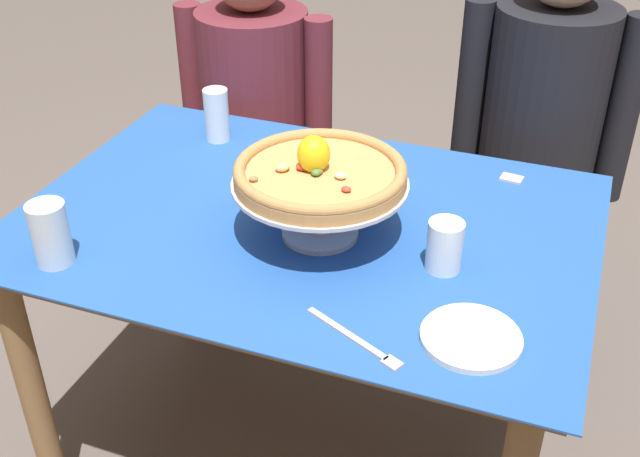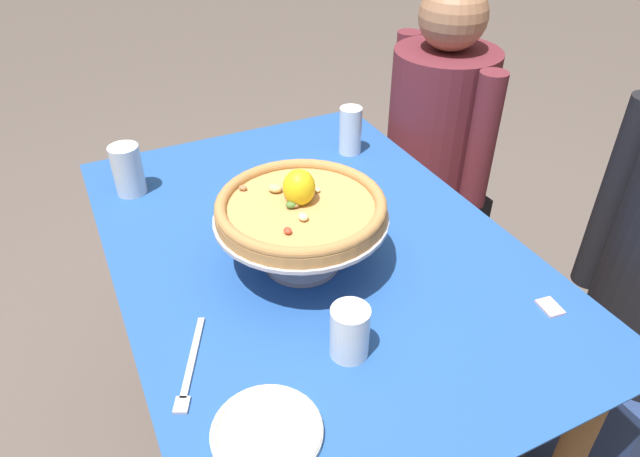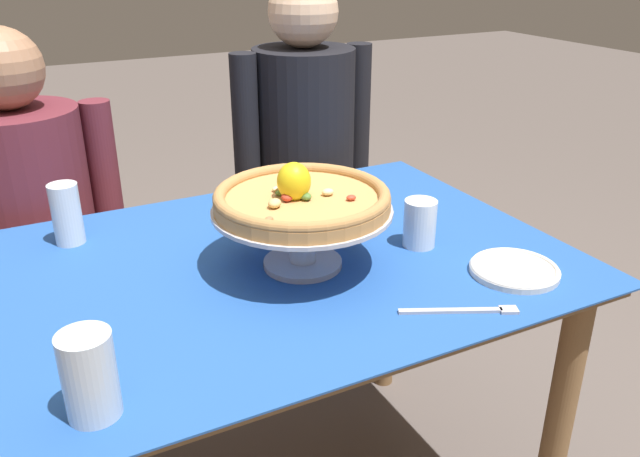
{
  "view_description": "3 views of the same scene",
  "coord_description": "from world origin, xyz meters",
  "px_view_note": "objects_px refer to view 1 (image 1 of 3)",
  "views": [
    {
      "loc": [
        0.53,
        -1.32,
        1.6
      ],
      "look_at": [
        0.06,
        -0.06,
        0.75
      ],
      "focal_mm": 43.68,
      "sensor_mm": 36.0,
      "label": 1
    },
    {
      "loc": [
        0.93,
        -0.43,
        1.5
      ],
      "look_at": [
        0.09,
        -0.02,
        0.83
      ],
      "focal_mm": 32.02,
      "sensor_mm": 36.0,
      "label": 2
    },
    {
      "loc": [
        -0.45,
        -1.11,
        1.33
      ],
      "look_at": [
        0.1,
        -0.03,
        0.79
      ],
      "focal_mm": 36.44,
      "sensor_mm": 36.0,
      "label": 3
    }
  ],
  "objects_px": {
    "pizza_stand": "(320,198)",
    "diner_right": "(534,165)",
    "dinner_fork": "(358,341)",
    "diner_left": "(257,140)",
    "side_plate": "(471,337)",
    "pizza": "(320,172)",
    "water_glass_back_left": "(217,118)",
    "sugar_packet": "(512,178)",
    "water_glass_side_right": "(444,248)",
    "water_glass_front_left": "(51,238)"
  },
  "relations": [
    {
      "from": "pizza_stand",
      "to": "water_glass_side_right",
      "type": "height_order",
      "value": "pizza_stand"
    },
    {
      "from": "pizza_stand",
      "to": "sugar_packet",
      "type": "xyz_separation_m",
      "value": [
        0.34,
        0.38,
        -0.09
      ]
    },
    {
      "from": "pizza_stand",
      "to": "side_plate",
      "type": "relative_size",
      "value": 2.03
    },
    {
      "from": "sugar_packet",
      "to": "diner_left",
      "type": "relative_size",
      "value": 0.04
    },
    {
      "from": "water_glass_back_left",
      "to": "water_glass_front_left",
      "type": "height_order",
      "value": "water_glass_back_left"
    },
    {
      "from": "water_glass_back_left",
      "to": "water_glass_side_right",
      "type": "height_order",
      "value": "water_glass_back_left"
    },
    {
      "from": "diner_left",
      "to": "diner_right",
      "type": "xyz_separation_m",
      "value": [
        0.83,
        0.05,
        0.05
      ]
    },
    {
      "from": "pizza",
      "to": "water_glass_side_right",
      "type": "distance_m",
      "value": 0.29
    },
    {
      "from": "water_glass_side_right",
      "to": "pizza",
      "type": "bearing_deg",
      "value": 174.01
    },
    {
      "from": "pizza",
      "to": "side_plate",
      "type": "distance_m",
      "value": 0.45
    },
    {
      "from": "pizza_stand",
      "to": "diner_left",
      "type": "height_order",
      "value": "diner_left"
    },
    {
      "from": "water_glass_front_left",
      "to": "pizza",
      "type": "bearing_deg",
      "value": 31.09
    },
    {
      "from": "water_glass_front_left",
      "to": "diner_left",
      "type": "relative_size",
      "value": 0.11
    },
    {
      "from": "side_plate",
      "to": "diner_right",
      "type": "height_order",
      "value": "diner_right"
    },
    {
      "from": "pizza",
      "to": "dinner_fork",
      "type": "height_order",
      "value": "pizza"
    },
    {
      "from": "dinner_fork",
      "to": "diner_left",
      "type": "relative_size",
      "value": 0.18
    },
    {
      "from": "pizza_stand",
      "to": "water_glass_front_left",
      "type": "distance_m",
      "value": 0.53
    },
    {
      "from": "diner_left",
      "to": "water_glass_front_left",
      "type": "bearing_deg",
      "value": -89.28
    },
    {
      "from": "pizza_stand",
      "to": "water_glass_back_left",
      "type": "xyz_separation_m",
      "value": [
        -0.4,
        0.33,
        -0.03
      ]
    },
    {
      "from": "dinner_fork",
      "to": "water_glass_side_right",
      "type": "bearing_deg",
      "value": 72.12
    },
    {
      "from": "pizza_stand",
      "to": "dinner_fork",
      "type": "relative_size",
      "value": 1.78
    },
    {
      "from": "water_glass_side_right",
      "to": "diner_right",
      "type": "distance_m",
      "value": 0.79
    },
    {
      "from": "water_glass_back_left",
      "to": "side_plate",
      "type": "xyz_separation_m",
      "value": [
        0.76,
        -0.55,
        -0.05
      ]
    },
    {
      "from": "side_plate",
      "to": "dinner_fork",
      "type": "height_order",
      "value": "side_plate"
    },
    {
      "from": "dinner_fork",
      "to": "water_glass_back_left",
      "type": "bearing_deg",
      "value": 132.93
    },
    {
      "from": "diner_right",
      "to": "pizza_stand",
      "type": "bearing_deg",
      "value": -116.17
    },
    {
      "from": "side_plate",
      "to": "dinner_fork",
      "type": "distance_m",
      "value": 0.19
    },
    {
      "from": "pizza_stand",
      "to": "diner_left",
      "type": "bearing_deg",
      "value": 124.07
    },
    {
      "from": "pizza_stand",
      "to": "dinner_fork",
      "type": "xyz_separation_m",
      "value": [
        0.18,
        -0.29,
        -0.09
      ]
    },
    {
      "from": "water_glass_back_left",
      "to": "diner_right",
      "type": "height_order",
      "value": "diner_right"
    },
    {
      "from": "pizza_stand",
      "to": "water_glass_side_right",
      "type": "relative_size",
      "value": 3.45
    },
    {
      "from": "pizza",
      "to": "side_plate",
      "type": "bearing_deg",
      "value": -31.64
    },
    {
      "from": "pizza_stand",
      "to": "diner_right",
      "type": "relative_size",
      "value": 0.29
    },
    {
      "from": "water_glass_back_left",
      "to": "diner_left",
      "type": "xyz_separation_m",
      "value": [
        -0.06,
        0.36,
        -0.24
      ]
    },
    {
      "from": "diner_left",
      "to": "diner_right",
      "type": "distance_m",
      "value": 0.83
    },
    {
      "from": "sugar_packet",
      "to": "diner_left",
      "type": "height_order",
      "value": "diner_left"
    },
    {
      "from": "pizza_stand",
      "to": "water_glass_back_left",
      "type": "relative_size",
      "value": 2.65
    },
    {
      "from": "pizza",
      "to": "dinner_fork",
      "type": "distance_m",
      "value": 0.37
    },
    {
      "from": "pizza",
      "to": "sugar_packet",
      "type": "relative_size",
      "value": 6.9
    },
    {
      "from": "pizza",
      "to": "water_glass_back_left",
      "type": "relative_size",
      "value": 2.56
    },
    {
      "from": "pizza",
      "to": "side_plate",
      "type": "relative_size",
      "value": 1.97
    },
    {
      "from": "water_glass_side_right",
      "to": "side_plate",
      "type": "relative_size",
      "value": 0.59
    },
    {
      "from": "pizza",
      "to": "diner_right",
      "type": "relative_size",
      "value": 0.28
    },
    {
      "from": "pizza_stand",
      "to": "dinner_fork",
      "type": "height_order",
      "value": "pizza_stand"
    },
    {
      "from": "sugar_packet",
      "to": "water_glass_front_left",
      "type": "bearing_deg",
      "value": -140.39
    },
    {
      "from": "pizza_stand",
      "to": "diner_right",
      "type": "bearing_deg",
      "value": 63.83
    },
    {
      "from": "water_glass_side_right",
      "to": "dinner_fork",
      "type": "relative_size",
      "value": 0.52
    },
    {
      "from": "side_plate",
      "to": "sugar_packet",
      "type": "height_order",
      "value": "side_plate"
    },
    {
      "from": "water_glass_side_right",
      "to": "diner_right",
      "type": "xyz_separation_m",
      "value": [
        0.1,
        0.76,
        -0.18
      ]
    },
    {
      "from": "pizza_stand",
      "to": "diner_right",
      "type": "height_order",
      "value": "diner_right"
    }
  ]
}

